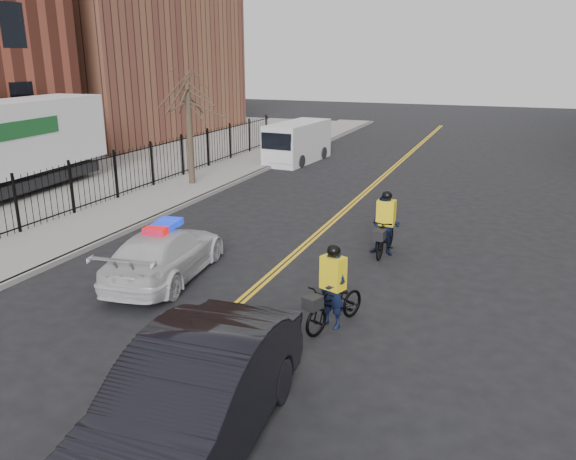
{
  "coord_description": "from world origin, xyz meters",
  "views": [
    {
      "loc": [
        5.62,
        -11.54,
        5.65
      ],
      "look_at": [
        0.45,
        1.48,
        1.3
      ],
      "focal_mm": 35.0,
      "sensor_mm": 36.0,
      "label": 1
    }
  ],
  "objects_px": {
    "dark_sedan": "(192,401)",
    "cyclist_far": "(385,230)",
    "police_cruiser": "(165,253)",
    "cyclist_near": "(332,298)",
    "cargo_van": "(296,143)"
  },
  "relations": [
    {
      "from": "dark_sedan",
      "to": "cyclist_near",
      "type": "distance_m",
      "value": 4.73
    },
    {
      "from": "cyclist_near",
      "to": "cyclist_far",
      "type": "height_order",
      "value": "cyclist_far"
    },
    {
      "from": "police_cruiser",
      "to": "cyclist_near",
      "type": "bearing_deg",
      "value": 159.96
    },
    {
      "from": "police_cruiser",
      "to": "cyclist_far",
      "type": "bearing_deg",
      "value": -149.64
    },
    {
      "from": "police_cruiser",
      "to": "dark_sedan",
      "type": "distance_m",
      "value": 7.16
    },
    {
      "from": "dark_sedan",
      "to": "cyclist_far",
      "type": "bearing_deg",
      "value": 81.23
    },
    {
      "from": "cyclist_near",
      "to": "cyclist_far",
      "type": "xyz_separation_m",
      "value": [
        0.06,
        5.0,
        0.11
      ]
    },
    {
      "from": "police_cruiser",
      "to": "dark_sedan",
      "type": "bearing_deg",
      "value": 118.81
    },
    {
      "from": "police_cruiser",
      "to": "cyclist_far",
      "type": "xyz_separation_m",
      "value": [
        5.0,
        3.92,
        0.09
      ]
    },
    {
      "from": "police_cruiser",
      "to": "cyclist_far",
      "type": "distance_m",
      "value": 6.36
    },
    {
      "from": "dark_sedan",
      "to": "cyclist_near",
      "type": "xyz_separation_m",
      "value": [
        0.67,
        4.68,
        -0.22
      ]
    },
    {
      "from": "cargo_van",
      "to": "cyclist_near",
      "type": "xyz_separation_m",
      "value": [
        7.81,
        -18.33,
        -0.4
      ]
    },
    {
      "from": "cyclist_near",
      "to": "cyclist_far",
      "type": "distance_m",
      "value": 5.0
    },
    {
      "from": "cyclist_far",
      "to": "police_cruiser",
      "type": "bearing_deg",
      "value": -139.73
    },
    {
      "from": "police_cruiser",
      "to": "dark_sedan",
      "type": "height_order",
      "value": "dark_sedan"
    }
  ]
}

